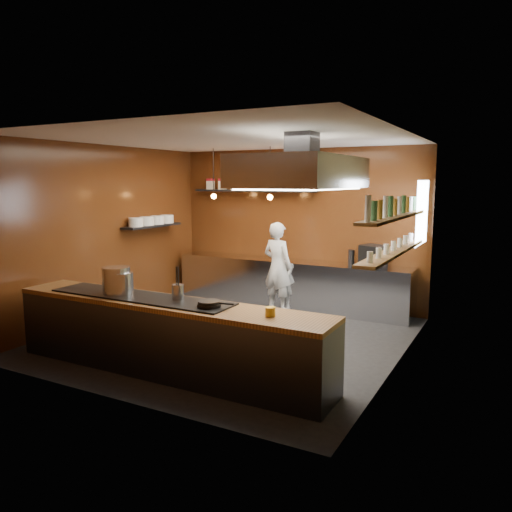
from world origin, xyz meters
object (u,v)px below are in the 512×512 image
Objects in this scene: espresso_machine at (373,256)px; chef at (278,267)px; extractor_hood at (302,172)px; stockpot_large at (116,280)px; stockpot_small at (122,283)px.

espresso_machine is 0.23× the size of chef.
extractor_hood is at bearing 133.49° from chef.
stockpot_large is 1.19× the size of stockpot_small.
stockpot_small is 3.50m from chef.
chef is at bearing -149.73° from espresso_machine.
stockpot_large is 0.94× the size of espresso_machine.
extractor_hood is 6.67× the size of stockpot_small.
extractor_hood is at bearing -78.96° from espresso_machine.
stockpot_large is 3.52m from chef.
stockpot_large reaches higher than stockpot_small.
espresso_machine is (2.33, 3.84, -0.02)m from stockpot_large.
chef reaches higher than espresso_machine.
stockpot_small is at bearing -0.16° from stockpot_large.
extractor_hood is at bearing 30.78° from stockpot_large.
chef is at bearing 122.15° from extractor_hood.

